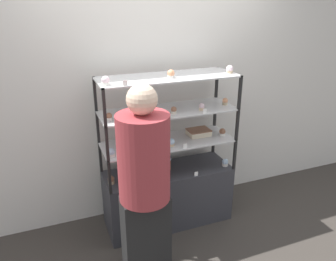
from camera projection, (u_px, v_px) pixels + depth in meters
ground_plane at (168, 220)px, 3.42m from camera, size 20.00×20.00×0.00m
back_wall at (155, 90)px, 3.26m from camera, size 8.00×0.05×2.60m
display_base at (168, 196)px, 3.31m from camera, size 1.25×0.45×0.59m
display_riser_lower at (168, 143)px, 3.10m from camera, size 1.25×0.45×0.31m
display_riser_middle at (168, 112)px, 2.98m from camera, size 1.25×0.45×0.31m
display_riser_upper at (168, 79)px, 2.87m from camera, size 1.25×0.45×0.31m
layer_cake_centerpiece at (160, 163)px, 3.20m from camera, size 0.22×0.22×0.14m
sheet_cake_frosted at (199, 132)px, 3.22m from camera, size 0.22×0.16×0.06m
cupcake_0 at (111, 180)px, 2.96m from camera, size 0.06×0.06×0.08m
cupcake_1 at (225, 163)px, 3.27m from camera, size 0.06×0.06×0.08m
price_tag_0 at (196, 174)px, 3.09m from camera, size 0.04×0.00×0.04m
cupcake_2 at (111, 153)px, 2.78m from camera, size 0.06×0.06×0.07m
cupcake_3 at (141, 146)px, 2.90m from camera, size 0.06×0.06×0.07m
cupcake_4 at (171, 142)px, 2.98m from camera, size 0.06×0.06×0.07m
cupcake_5 at (222, 132)px, 3.21m from camera, size 0.06×0.06×0.07m
price_tag_1 at (185, 146)px, 2.93m from camera, size 0.04×0.00×0.04m
cupcake_6 at (109, 117)px, 2.70m from camera, size 0.05×0.05×0.07m
cupcake_7 at (140, 113)px, 2.80m from camera, size 0.05×0.05×0.07m
cupcake_8 at (174, 110)px, 2.86m from camera, size 0.05×0.05×0.07m
cupcake_9 at (202, 107)px, 2.95m from camera, size 0.05×0.05×0.07m
cupcake_10 at (225, 101)px, 3.11m from camera, size 0.05×0.05×0.07m
price_tag_2 at (205, 111)px, 2.88m from camera, size 0.04×0.00×0.04m
cupcake_11 at (106, 81)px, 2.55m from camera, size 0.06×0.06×0.07m
cupcake_12 at (170, 74)px, 2.78m from camera, size 0.06×0.06×0.07m
cupcake_13 at (230, 69)px, 2.97m from camera, size 0.06×0.06×0.07m
price_tag_3 at (125, 83)px, 2.53m from camera, size 0.04×0.00×0.04m
customer_figure at (145, 184)px, 2.41m from camera, size 0.38×0.38×1.63m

